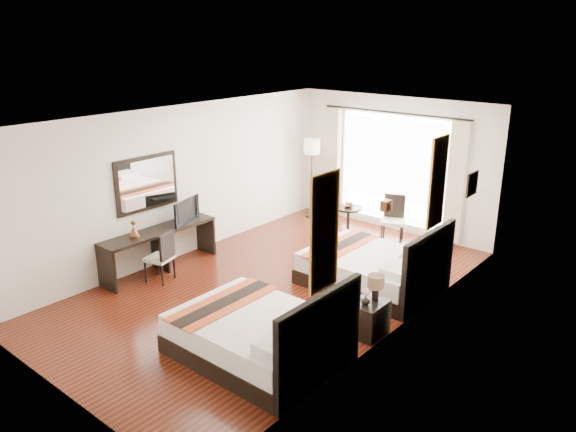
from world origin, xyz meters
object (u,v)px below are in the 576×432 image
Objects in this scene: bed_far at (374,269)px; nightstand at (369,318)px; vase at (366,300)px; television at (183,210)px; table_lamp at (376,283)px; console_desk at (160,250)px; bed_near at (261,335)px; floor_lamp at (312,152)px; fruit_bowl at (349,206)px; window_chair at (392,228)px; desk_chair at (161,266)px; side_table at (348,222)px.

nightstand is at bearing -61.18° from bed_far.
television is at bearing 177.29° from vase.
table_lamp reaches higher than console_desk.
bed_near reaches higher than vase.
floor_lamp reaches higher than fruit_bowl.
table_lamp is 3.68m from window_chair.
desk_chair is (-3.64, -0.64, -0.30)m from vase.
nightstand is at bearing 89.29° from vase.
table_lamp is at bearing -58.41° from bed_far.
bed_near is 3.43× the size of side_table.
bed_near is at bearing -90.10° from bed_far.
window_chair is (-0.80, 4.76, -0.02)m from bed_near.
floor_lamp is at bearing -20.33° from television.
vase is (0.76, -1.48, 0.26)m from bed_far.
television is (-3.98, 0.19, 0.41)m from vase.
side_table is at bearing -70.03° from fruit_bowl.
bed_far is 3.41× the size of side_table.
bed_near is at bearing 151.72° from desk_chair.
bed_far is 15.45× the size of vase.
nightstand is 0.83× the size of side_table.
vase is at bearing -52.64° from side_table.
desk_chair is 4.05m from fruit_bowl.
desk_chair is at bearing -107.37° from side_table.
floor_lamp is at bearing 137.42° from table_lamp.
fruit_bowl is at bearing 66.35° from console_desk.
nightstand is 3.97m from fruit_bowl.
television is (-3.22, 1.47, 0.67)m from bed_near.
television is 0.80× the size of window_chair.
television is at bearing -83.17° from desk_chair.
bed_near is 2.76m from bed_far.
console_desk is at bearing -113.65° from fruit_bowl.
bed_far is 1.68m from vase.
bed_near is at bearing -13.37° from window_chair.
bed_far is at bearing 118.82° from nightstand.
bed_near is at bearing -69.50° from fruit_bowl.
television reaches higher than desk_chair.
table_lamp is at bearing -107.18° from television.
window_chair is (-0.81, 1.99, -0.02)m from bed_far.
bed_near is at bearing -118.95° from nightstand.
bed_near is 4.80m from fruit_bowl.
console_desk is at bearing -174.85° from vase.
vase is at bearing 59.23° from bed_near.
bed_far is at bearing 89.90° from bed_near.
console_desk is (-4.00, -0.36, -0.19)m from vase.
side_table is (-1.67, 4.48, -0.00)m from bed_near.
window_chair is (2.42, 3.29, -0.69)m from television.
floor_lamp is at bearing 136.44° from nightstand.
side_table is at bearing -20.82° from floor_lamp.
desk_chair is (0.35, -0.83, -0.71)m from television.
bed_near reaches higher than side_table.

